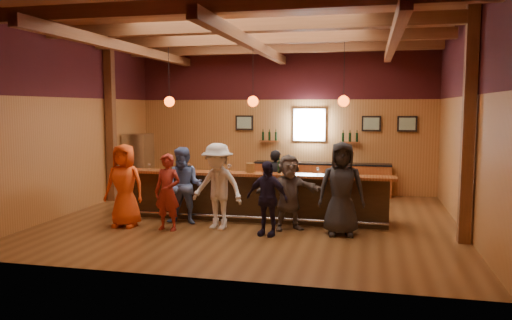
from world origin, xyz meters
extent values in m
plane|color=brown|center=(0.00, 0.00, 0.00)|extent=(9.00, 9.00, 0.00)
cube|color=#9A5D2A|center=(0.00, 4.00, 2.25)|extent=(9.00, 0.04, 4.50)
cube|color=#9A5D2A|center=(0.00, -4.00, 2.25)|extent=(9.00, 0.04, 4.50)
cube|color=#9A5D2A|center=(-4.50, 0.00, 2.25)|extent=(0.04, 8.00, 4.50)
cube|color=#9A5D2A|center=(4.50, 0.00, 2.25)|extent=(0.04, 8.00, 4.50)
cube|color=brown|center=(0.00, 0.00, 4.50)|extent=(9.00, 8.00, 0.04)
cube|color=#380F11|center=(0.00, 3.98, 3.65)|extent=(9.00, 0.01, 1.70)
cube|color=#380F11|center=(-4.48, 0.00, 3.65)|extent=(0.01, 8.00, 1.70)
cube|color=#380F11|center=(4.48, 0.00, 3.65)|extent=(0.01, 8.00, 1.70)
cube|color=#5B311A|center=(-4.35, 1.50, 2.25)|extent=(0.22, 0.22, 4.50)
cube|color=#5B311A|center=(4.35, -1.00, 2.25)|extent=(0.22, 0.22, 4.50)
cube|color=#5B311A|center=(0.00, -3.00, 4.20)|extent=(8.80, 0.20, 0.25)
cube|color=#5B311A|center=(0.00, -1.00, 4.20)|extent=(8.80, 0.20, 0.25)
cube|color=#5B311A|center=(0.00, 1.00, 4.20)|extent=(8.80, 0.20, 0.25)
cube|color=#5B311A|center=(0.00, 3.00, 4.20)|extent=(8.80, 0.20, 0.25)
cube|color=#5B311A|center=(-3.00, 0.00, 3.95)|extent=(0.18, 7.80, 0.22)
cube|color=#5B311A|center=(0.00, 0.00, 3.95)|extent=(0.18, 7.80, 0.22)
cube|color=#5B311A|center=(3.00, 0.00, 3.95)|extent=(0.18, 7.80, 0.22)
cube|color=black|center=(0.00, 0.00, 0.53)|extent=(6.00, 0.60, 1.05)
cube|color=brown|center=(0.00, -0.18, 1.08)|extent=(6.30, 0.50, 0.06)
cube|color=black|center=(0.00, 0.38, 0.93)|extent=(6.00, 0.48, 0.05)
cube|color=black|center=(0.00, 0.38, 0.45)|extent=(6.00, 0.48, 0.90)
cube|color=silver|center=(2.00, 0.38, 0.88)|extent=(0.45, 0.40, 0.14)
cube|color=silver|center=(2.50, 0.38, 0.88)|extent=(0.45, 0.40, 0.14)
cylinder|color=silver|center=(0.00, -0.42, 0.15)|extent=(6.00, 0.06, 0.06)
cube|color=brown|center=(1.20, 3.72, 0.45)|extent=(4.00, 0.50, 0.90)
cube|color=black|center=(1.20, 3.72, 0.93)|extent=(4.00, 0.52, 0.05)
cube|color=silver|center=(0.80, 3.95, 2.05)|extent=(0.95, 0.08, 0.95)
cube|color=white|center=(0.80, 3.90, 2.05)|extent=(0.78, 0.01, 0.78)
cube|color=black|center=(-1.20, 3.94, 2.10)|extent=(0.55, 0.04, 0.45)
cube|color=silver|center=(-1.20, 3.92, 2.10)|extent=(0.45, 0.01, 0.35)
cube|color=black|center=(2.60, 3.94, 2.10)|extent=(0.55, 0.04, 0.45)
cube|color=silver|center=(2.60, 3.92, 2.10)|extent=(0.45, 0.01, 0.35)
cube|color=black|center=(3.60, 3.94, 2.10)|extent=(0.55, 0.04, 0.45)
cube|color=silver|center=(3.60, 3.92, 2.10)|extent=(0.45, 0.01, 0.35)
cube|color=brown|center=(-0.40, 3.88, 1.55)|extent=(0.60, 0.18, 0.04)
cylinder|color=black|center=(-0.60, 3.88, 1.70)|extent=(0.07, 0.07, 0.26)
cylinder|color=black|center=(-0.40, 3.88, 1.70)|extent=(0.07, 0.07, 0.26)
cylinder|color=black|center=(-0.20, 3.88, 1.70)|extent=(0.07, 0.07, 0.26)
cube|color=brown|center=(2.00, 3.88, 1.55)|extent=(0.60, 0.18, 0.04)
cylinder|color=black|center=(1.80, 3.88, 1.70)|extent=(0.07, 0.07, 0.26)
cylinder|color=black|center=(2.00, 3.88, 1.70)|extent=(0.07, 0.07, 0.26)
cylinder|color=black|center=(2.20, 3.88, 1.70)|extent=(0.07, 0.07, 0.26)
cylinder|color=black|center=(-2.00, 0.00, 3.33)|extent=(0.01, 0.01, 1.25)
sphere|color=#FF490C|center=(-2.00, 0.00, 2.70)|extent=(0.24, 0.24, 0.24)
cylinder|color=black|center=(0.00, 0.00, 3.33)|extent=(0.01, 0.01, 1.25)
sphere|color=#FF490C|center=(0.00, 0.00, 2.70)|extent=(0.24, 0.24, 0.24)
cylinder|color=black|center=(2.00, 0.00, 3.33)|extent=(0.01, 0.01, 1.25)
sphere|color=#FF490C|center=(2.00, 0.00, 2.70)|extent=(0.24, 0.24, 0.24)
cube|color=silver|center=(-4.10, 2.60, 0.90)|extent=(0.70, 0.70, 1.80)
imported|color=#E44A15|center=(-2.55, -1.23, 0.90)|extent=(0.89, 0.59, 1.79)
imported|color=maroon|center=(-1.52, -1.32, 0.81)|extent=(0.64, 0.46, 1.61)
imported|color=#556FAB|center=(-1.39, -0.71, 0.85)|extent=(0.86, 0.68, 1.70)
imported|color=silver|center=(-0.54, -0.98, 0.91)|extent=(1.31, 0.95, 1.82)
imported|color=black|center=(0.59, -1.28, 0.75)|extent=(0.94, 0.56, 1.51)
imported|color=#645750|center=(0.94, -0.72, 0.80)|extent=(1.53, 1.05, 1.59)
imported|color=black|center=(2.04, -0.92, 0.94)|extent=(0.98, 0.70, 1.89)
imported|color=black|center=(0.30, 1.20, 0.76)|extent=(0.65, 0.55, 1.52)
cylinder|color=brown|center=(-0.04, -0.11, 1.22)|extent=(0.19, 0.19, 0.21)
cylinder|color=black|center=(0.62, -0.08, 1.24)|extent=(0.08, 0.08, 0.26)
cylinder|color=black|center=(0.62, -0.08, 1.41)|extent=(0.03, 0.03, 0.09)
cylinder|color=black|center=(0.71, -0.02, 1.25)|extent=(0.08, 0.08, 0.28)
cylinder|color=black|center=(0.71, -0.02, 1.44)|extent=(0.03, 0.03, 0.10)
cylinder|color=silver|center=(-2.43, -0.23, 1.11)|extent=(0.06, 0.06, 0.01)
cylinder|color=silver|center=(-2.43, -0.23, 1.16)|extent=(0.01, 0.01, 0.09)
sphere|color=silver|center=(-2.43, -0.23, 1.24)|extent=(0.07, 0.07, 0.07)
cylinder|color=silver|center=(-2.01, -0.23, 1.11)|extent=(0.07, 0.07, 0.01)
cylinder|color=silver|center=(-2.01, -0.23, 1.17)|extent=(0.01, 0.01, 0.10)
sphere|color=silver|center=(-2.01, -0.23, 1.24)|extent=(0.08, 0.08, 0.08)
cylinder|color=silver|center=(-1.45, -0.22, 1.11)|extent=(0.07, 0.07, 0.01)
cylinder|color=silver|center=(-1.45, -0.22, 1.17)|extent=(0.01, 0.01, 0.10)
sphere|color=silver|center=(-1.45, -0.22, 1.25)|extent=(0.08, 0.08, 0.08)
cylinder|color=silver|center=(-0.82, -0.15, 1.11)|extent=(0.07, 0.07, 0.01)
cylinder|color=silver|center=(-0.82, -0.15, 1.16)|extent=(0.01, 0.01, 0.09)
sphere|color=silver|center=(-0.82, -0.15, 1.24)|extent=(0.08, 0.08, 0.08)
cylinder|color=silver|center=(-0.49, -0.24, 1.11)|extent=(0.07, 0.07, 0.01)
cylinder|color=silver|center=(-0.49, -0.24, 1.17)|extent=(0.01, 0.01, 0.11)
sphere|color=silver|center=(-0.49, -0.24, 1.26)|extent=(0.09, 0.09, 0.09)
cylinder|color=silver|center=(0.95, -0.16, 1.11)|extent=(0.07, 0.07, 0.01)
cylinder|color=silver|center=(0.95, -0.16, 1.17)|extent=(0.01, 0.01, 0.11)
sphere|color=silver|center=(0.95, -0.16, 1.26)|extent=(0.08, 0.08, 0.08)
cylinder|color=silver|center=(1.48, -0.21, 1.11)|extent=(0.07, 0.07, 0.01)
cylinder|color=silver|center=(1.48, -0.21, 1.17)|extent=(0.01, 0.01, 0.10)
sphere|color=silver|center=(1.48, -0.21, 1.25)|extent=(0.08, 0.08, 0.08)
cylinder|color=silver|center=(1.94, -0.12, 1.11)|extent=(0.07, 0.07, 0.01)
cylinder|color=silver|center=(1.94, -0.12, 1.16)|extent=(0.01, 0.01, 0.09)
sphere|color=silver|center=(1.94, -0.12, 1.24)|extent=(0.08, 0.08, 0.08)
camera|label=1|loc=(2.57, -10.92, 2.56)|focal=35.00mm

